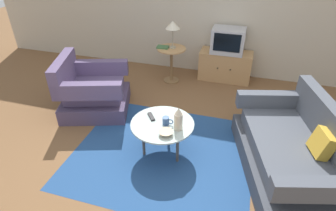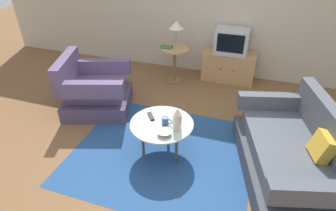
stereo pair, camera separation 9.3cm
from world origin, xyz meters
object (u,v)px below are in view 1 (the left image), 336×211
object	(u,v)px
armchair	(92,93)
coffee_table	(162,126)
mug	(166,121)
tv_remote_dark	(151,117)
tv_stand	(225,66)
couch	(292,152)
television	(228,41)
side_table	(171,58)
table_lamp	(173,26)
vase	(178,119)
book	(163,47)
bowl	(166,133)

from	to	relation	value
armchair	coffee_table	bearing A→B (deg)	45.74
mug	tv_remote_dark	size ratio (longest dim) A/B	0.79
tv_stand	tv_remote_dark	xyz separation A→B (m)	(-0.65, -2.21, 0.20)
couch	television	bearing A→B (deg)	9.30
side_table	table_lamp	xyz separation A→B (m)	(0.01, 0.02, 0.57)
television	vase	xyz separation A→B (m)	(-0.28, -2.33, -0.16)
armchair	book	size ratio (longest dim) A/B	5.63
vase	tv_remote_dark	distance (m)	0.42
armchair	book	bearing A→B (deg)	130.90
bowl	tv_remote_dark	distance (m)	0.38
couch	table_lamp	bearing A→B (deg)	30.76
vase	book	distance (m)	2.11
armchair	couch	size ratio (longest dim) A/B	0.66
vase	coffee_table	bearing A→B (deg)	163.79
television	armchair	bearing A→B (deg)	-138.43
table_lamp	book	size ratio (longest dim) A/B	2.22
armchair	television	size ratio (longest dim) A/B	2.10
couch	vase	distance (m)	1.32
armchair	side_table	bearing A→B (deg)	126.74
armchair	bowl	distance (m)	1.68
tv_stand	bowl	bearing A→B (deg)	-98.80
couch	armchair	bearing A→B (deg)	63.74
side_table	mug	size ratio (longest dim) A/B	4.92
couch	side_table	world-z (taller)	couch
couch	vase	bearing A→B (deg)	82.48
couch	coffee_table	bearing A→B (deg)	79.08
couch	tv_remote_dark	world-z (taller)	couch
armchair	mug	bearing A→B (deg)	46.13
armchair	table_lamp	bearing A→B (deg)	126.74
tv_remote_dark	bowl	bearing A→B (deg)	8.12
couch	mug	bearing A→B (deg)	79.79
couch	bowl	xyz separation A→B (m)	(-1.37, -0.32, 0.20)
tv_stand	television	world-z (taller)	television
television	couch	bearing A→B (deg)	-65.33
couch	mug	distance (m)	1.45
side_table	tv_stand	distance (m)	1.01
bowl	coffee_table	bearing A→B (deg)	117.40
side_table	table_lamp	bearing A→B (deg)	54.71
bowl	book	distance (m)	2.21
armchair	table_lamp	xyz separation A→B (m)	(0.91, 1.29, 0.73)
side_table	television	xyz separation A→B (m)	(0.93, 0.35, 0.29)
coffee_table	mug	size ratio (longest dim) A/B	5.81
coffee_table	armchair	bearing A→B (deg)	153.79
armchair	television	world-z (taller)	television
television	mug	xyz separation A→B (m)	(-0.44, -2.28, -0.24)
couch	tv_stand	size ratio (longest dim) A/B	1.93
table_lamp	couch	bearing A→B (deg)	-43.87
couch	tv_remote_dark	bearing A→B (deg)	76.08
coffee_table	book	xyz separation A→B (m)	(-0.59, 1.89, 0.24)
tv_stand	tv_remote_dark	bearing A→B (deg)	-106.48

